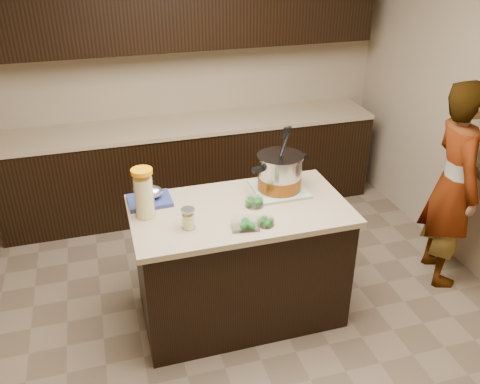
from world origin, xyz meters
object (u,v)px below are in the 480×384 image
object	(u,v)px
island	(240,262)
lemonade_pitcher	(144,195)
stock_pot	(280,175)
person	(454,186)

from	to	relation	value
island	lemonade_pitcher	bearing A→B (deg)	173.41
island	stock_pot	bearing A→B (deg)	24.95
lemonade_pitcher	person	size ratio (longest dim) A/B	0.20
person	island	bearing A→B (deg)	105.20
island	person	xyz separation A→B (m)	(1.70, 0.00, 0.36)
lemonade_pitcher	person	world-z (taller)	person
stock_pot	person	bearing A→B (deg)	-23.55
stock_pot	island	bearing A→B (deg)	-172.21
island	person	distance (m)	1.74
lemonade_pitcher	person	xyz separation A→B (m)	(2.32, -0.07, -0.24)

